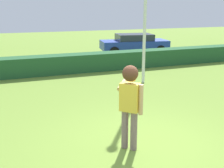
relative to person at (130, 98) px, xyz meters
name	(u,v)px	position (x,y,z in m)	size (l,w,h in m)	color
ground_plane	(142,145)	(0.32, 0.02, -1.12)	(60.00, 60.00, 0.00)	olive
person	(130,98)	(0.00, 0.00, 0.00)	(0.51, 0.82, 1.78)	slate
frisbee	(130,81)	(0.18, 0.43, 0.23)	(0.24, 0.24, 0.05)	orange
hedge_row	(67,64)	(0.32, 7.53, -0.71)	(22.74, 0.90, 0.82)	#23552D
parked_car_blue	(134,43)	(5.47, 11.35, -0.43)	(4.41, 2.31, 1.25)	#263FA5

